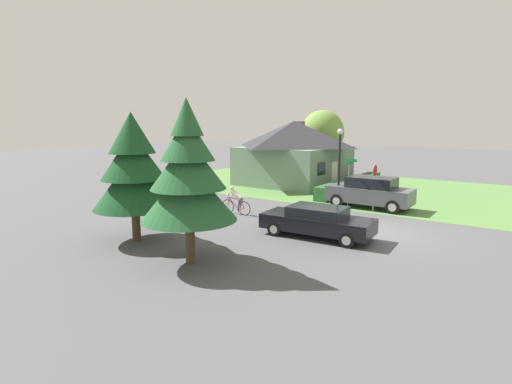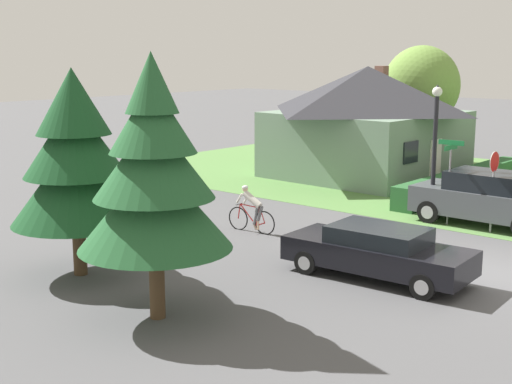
% 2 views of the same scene
% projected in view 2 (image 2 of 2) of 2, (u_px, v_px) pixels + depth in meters
% --- Properties ---
extents(ground_plane, '(140.00, 140.00, 0.00)m').
position_uv_depth(ground_plane, '(477.00, 274.00, 18.56)').
color(ground_plane, '#515154').
extents(grass_verge_right, '(16.00, 36.00, 0.01)m').
position_uv_depth(grass_verge_right, '(505.00, 190.00, 29.87)').
color(grass_verge_right, '#568442').
rests_on(grass_verge_right, ground).
extents(cottage_house, '(8.36, 7.95, 5.06)m').
position_uv_depth(cottage_house, '(367.00, 120.00, 32.92)').
color(cottage_house, slate).
rests_on(cottage_house, ground).
extents(hedge_row, '(10.25, 0.90, 0.91)m').
position_uv_depth(hedge_row, '(463.00, 181.00, 29.32)').
color(hedge_row, '#285B2D').
rests_on(hedge_row, ground).
extents(sedan_left_lane, '(2.12, 4.88, 1.34)m').
position_uv_depth(sedan_left_lane, '(378.00, 251.00, 18.09)').
color(sedan_left_lane, black).
rests_on(sedan_left_lane, ground).
extents(cyclist, '(0.44, 1.84, 1.51)m').
position_uv_depth(cyclist, '(252.00, 210.00, 22.74)').
color(cyclist, black).
rests_on(cyclist, ground).
extents(parked_suv_right, '(2.04, 4.75, 1.81)m').
position_uv_depth(parked_suv_right, '(487.00, 198.00, 23.55)').
color(parked_suv_right, '#4C5156').
rests_on(parked_suv_right, ground).
extents(stop_sign, '(0.68, 0.07, 2.63)m').
position_uv_depth(stop_sign, '(494.00, 176.00, 22.44)').
color(stop_sign, gray).
rests_on(stop_sign, ground).
extents(street_lamp, '(0.34, 0.34, 4.61)m').
position_uv_depth(street_lamp, '(435.00, 138.00, 24.14)').
color(street_lamp, black).
rests_on(street_lamp, ground).
extents(street_name_sign, '(0.90, 0.90, 2.85)m').
position_uv_depth(street_name_sign, '(450.00, 167.00, 23.47)').
color(street_name_sign, gray).
rests_on(street_name_sign, ground).
extents(conifer_tall_near, '(3.30, 3.30, 5.70)m').
position_uv_depth(conifer_tall_near, '(154.00, 174.00, 14.88)').
color(conifer_tall_near, '#4C3823').
rests_on(conifer_tall_near, ground).
extents(conifer_tall_far, '(3.34, 3.34, 5.31)m').
position_uv_depth(conifer_tall_far, '(75.00, 158.00, 17.92)').
color(conifer_tall_far, '#4C3823').
rests_on(conifer_tall_far, ground).
extents(deciduous_tree_right, '(3.90, 3.90, 6.04)m').
position_uv_depth(deciduous_tree_right, '(421.00, 86.00, 36.42)').
color(deciduous_tree_right, '#4C3823').
rests_on(deciduous_tree_right, ground).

